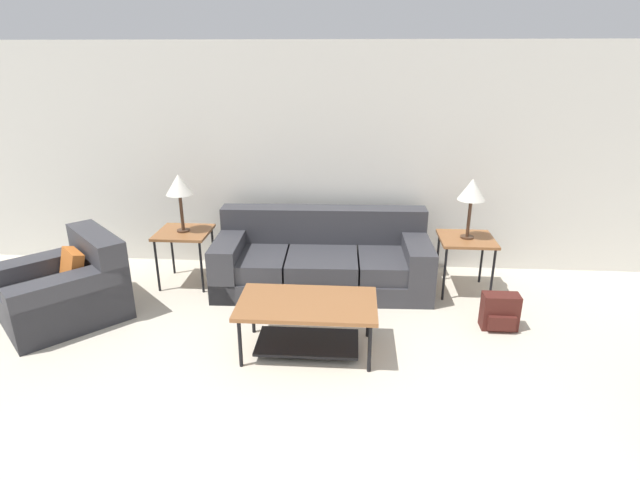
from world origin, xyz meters
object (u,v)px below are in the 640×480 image
table_lamp_right (472,191)px  backpack (500,312)px  armchair (67,290)px  table_lamp_left (179,186)px  couch (323,261)px  coffee_table (307,315)px  side_table_left (184,236)px  side_table_right (466,243)px

table_lamp_right → backpack: size_ratio=1.83×
armchair → table_lamp_right: table_lamp_right is taller
table_lamp_left → table_lamp_right: bearing=0.0°
table_lamp_left → backpack: (3.26, -0.80, -0.96)m
couch → table_lamp_left: 1.75m
couch → coffee_table: size_ratio=1.99×
side_table_left → backpack: 3.38m
coffee_table → side_table_right: size_ratio=1.91×
couch → table_lamp_left: (-1.54, -0.04, 0.84)m
armchair → side_table_right: armchair is taller
couch → coffee_table: 1.34m
table_lamp_left → backpack: 3.49m
backpack → side_table_left: bearing=166.3°
coffee_table → table_lamp_right: size_ratio=1.85×
armchair → side_table_right: 4.09m
table_lamp_right → couch: bearing=178.7°
coffee_table → table_lamp_left: size_ratio=1.85×
couch → table_lamp_left: size_ratio=3.68×
coffee_table → side_table_right: side_table_right is taller
couch → side_table_left: (-1.54, -0.04, 0.27)m
side_table_left → table_lamp_right: table_lamp_right is taller
table_lamp_right → side_table_right: bearing=76.0°
table_lamp_right → side_table_left: bearing=180.0°
side_table_left → backpack: size_ratio=1.78×
side_table_right → table_lamp_left: table_lamp_left is taller
table_lamp_left → coffee_table: bearing=-41.2°
table_lamp_right → backpack: table_lamp_right is taller
side_table_left → couch: bearing=1.3°
couch → table_lamp_right: 1.75m
couch → coffee_table: bearing=-91.9°
couch → side_table_left: couch is taller
coffee_table → table_lamp_right: bearing=39.5°
couch → armchair: (-2.45, -0.88, -0.01)m
side_table_right → table_lamp_left: 3.13m
couch → coffee_table: (-0.05, -1.34, 0.06)m
side_table_right → side_table_left: bearing=180.0°
armchair → side_table_left: 1.28m
side_table_left → backpack: bearing=-13.7°
side_table_left → side_table_right: bearing=0.0°
table_lamp_left → side_table_right: bearing=0.0°
backpack → side_table_right: bearing=103.3°
side_table_left → table_lamp_right: bearing=-0.0°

